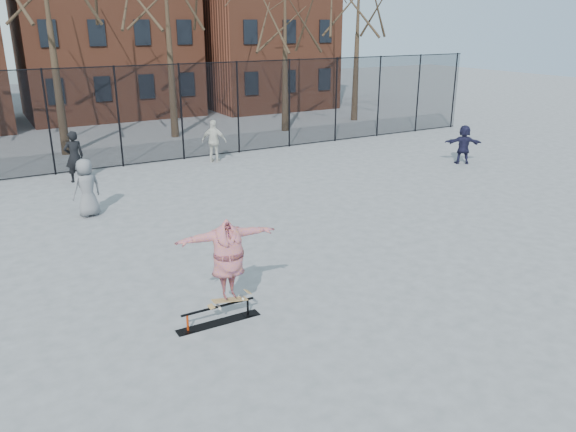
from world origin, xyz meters
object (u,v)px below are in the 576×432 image
bystander_black (74,157)px  skateboard (230,301)px  bystander_grey (87,188)px  skate_rail (219,316)px  bystander_white (214,141)px  bystander_navy (464,144)px  skater (228,261)px

bystander_black → skateboard: bearing=89.9°
skateboard → bystander_grey: bearing=98.3°
skate_rail → bystander_white: 13.46m
skate_rail → bystander_black: bystander_black is taller
bystander_white → skate_rail: bearing=104.9°
skate_rail → skateboard: size_ratio=2.20×
bystander_navy → bystander_grey: bearing=32.0°
bystander_white → bystander_navy: (8.85, -5.31, -0.08)m
bystander_black → bystander_navy: (14.46, -4.98, -0.14)m
skateboard → bystander_navy: bystander_navy is taller
skateboard → bystander_grey: size_ratio=0.44×
skateboard → bystander_black: 12.14m
skateboard → bystander_white: size_ratio=0.44×
bystander_navy → skate_rail: bearing=62.1°
bystander_white → bystander_navy: size_ratio=1.10×
skate_rail → bystander_navy: bystander_navy is taller
bystander_black → bystander_white: size_ratio=1.07×
skate_rail → skater: bearing=0.0°
skate_rail → skateboard: (0.25, 0.00, 0.28)m
skater → skateboard: bearing=0.0°
bystander_grey → skate_rail: bearing=80.9°
skater → bystander_navy: bearing=32.8°
skateboard → skater: size_ratio=0.39×
bystander_grey → skateboard: bearing=82.6°
skate_rail → skater: skater is taller
skate_rail → skateboard: skateboard is taller
skate_rail → bystander_white: bearing=67.7°
skate_rail → bystander_navy: bearing=27.1°
skateboard → bystander_white: 13.36m
skateboard → bystander_black: bystander_black is taller
skater → bystander_black: 12.14m
bystander_black → bystander_white: (5.61, 0.33, -0.06)m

